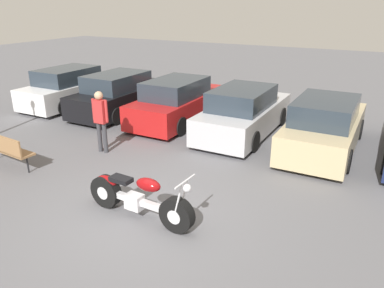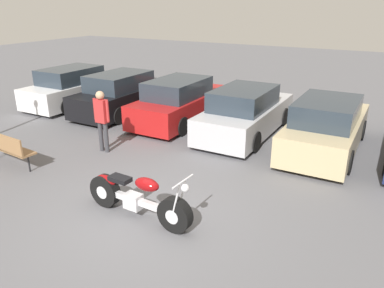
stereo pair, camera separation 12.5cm
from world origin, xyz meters
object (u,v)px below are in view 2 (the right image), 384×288
at_px(parked_car_white, 75,87).
at_px(person_standing, 102,116).
at_px(parked_car_black, 124,94).
at_px(parked_car_silver, 246,113).
at_px(parked_car_red, 181,102).
at_px(motorcycle, 137,198).
at_px(parked_car_champagne, 326,127).
at_px(park_bench, 6,146).

xyz_separation_m(parked_car_white, person_standing, (4.49, -3.40, 0.34)).
relative_size(parked_car_black, parked_car_silver, 1.00).
xyz_separation_m(parked_car_white, parked_car_red, (4.90, 0.08, 0.00)).
height_order(motorcycle, parked_car_white, parked_car_white).
bearing_deg(motorcycle, parked_car_red, 113.05).
distance_m(parked_car_black, parked_car_champagne, 7.37).
relative_size(motorcycle, parked_car_champagne, 0.54).
bearing_deg(person_standing, parked_car_silver, 48.92).
xyz_separation_m(parked_car_white, parked_car_champagne, (9.81, -0.33, 0.00)).
bearing_deg(parked_car_champagne, parked_car_black, 177.33).
distance_m(motorcycle, person_standing, 3.72).
distance_m(motorcycle, parked_car_silver, 5.58).
height_order(parked_car_silver, person_standing, person_standing).
height_order(parked_car_white, parked_car_silver, same).
bearing_deg(parked_car_white, motorcycle, -37.71).
height_order(parked_car_black, park_bench, parked_car_black).
height_order(parked_car_white, person_standing, person_standing).
height_order(parked_car_red, parked_car_champagne, same).
xyz_separation_m(parked_car_black, parked_car_silver, (4.90, -0.13, 0.00)).
xyz_separation_m(motorcycle, person_standing, (-2.87, 2.29, 0.61)).
xyz_separation_m(motorcycle, parked_car_silver, (-0.00, 5.57, 0.26)).
bearing_deg(parked_car_champagne, motorcycle, -114.55).
relative_size(parked_car_champagne, person_standing, 2.58).
bearing_deg(parked_car_champagne, parked_car_silver, 175.10).
bearing_deg(park_bench, parked_car_champagne, 36.69).
distance_m(motorcycle, parked_car_red, 6.27).
distance_m(parked_car_black, parked_car_silver, 4.91).
xyz_separation_m(motorcycle, parked_car_red, (-2.45, 5.77, 0.26)).
height_order(parked_car_black, parked_car_red, same).
distance_m(parked_car_black, parked_car_red, 2.45).
xyz_separation_m(motorcycle, park_bench, (-4.29, 0.34, 0.13)).
bearing_deg(motorcycle, parked_car_white, 142.29).
relative_size(parked_car_red, parked_car_silver, 1.00).
relative_size(park_bench, person_standing, 0.98).
bearing_deg(parked_car_white, parked_car_red, 0.91).
relative_size(parked_car_white, park_bench, 2.62).
bearing_deg(parked_car_white, parked_car_silver, -0.89).
distance_m(parked_car_red, parked_car_silver, 2.46).
xyz_separation_m(parked_car_red, parked_car_silver, (2.45, -0.19, 0.00)).
bearing_deg(parked_car_champagne, parked_car_red, 175.30).
bearing_deg(parked_car_black, parked_car_red, 1.41).
bearing_deg(parked_car_red, parked_car_black, -178.59).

